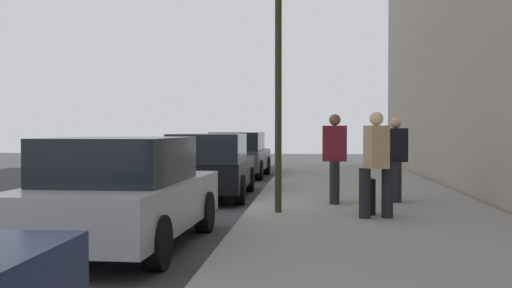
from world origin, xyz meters
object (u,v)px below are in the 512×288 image
object	(u,v)px
pedestrian_tan_coat	(376,161)
traffic_light_pole	(278,38)
rolling_suitcase	(368,196)
parked_car_silver	(123,193)
parked_car_charcoal	(238,155)
pedestrian_black_coat	(395,156)
parked_car_black	(209,166)
pedestrian_burgundy_coat	(335,156)

from	to	relation	value
pedestrian_tan_coat	traffic_light_pole	world-z (taller)	traffic_light_pole
rolling_suitcase	parked_car_silver	bearing A→B (deg)	126.46
parked_car_charcoal	pedestrian_black_coat	world-z (taller)	pedestrian_black_coat
parked_car_black	pedestrian_tan_coat	bearing A→B (deg)	-140.60
pedestrian_black_coat	traffic_light_pole	size ratio (longest dim) A/B	0.38
parked_car_silver	parked_car_charcoal	size ratio (longest dim) A/B	1.03
pedestrian_burgundy_coat	pedestrian_black_coat	size ratio (longest dim) A/B	1.03
parked_car_charcoal	pedestrian_black_coat	size ratio (longest dim) A/B	2.51
parked_car_charcoal	pedestrian_burgundy_coat	distance (m)	9.01
parked_car_charcoal	rolling_suitcase	bearing A→B (deg)	-161.30
parked_car_charcoal	traffic_light_pole	distance (m)	10.49
parked_car_silver	traffic_light_pole	bearing A→B (deg)	-35.71
pedestrian_tan_coat	parked_car_black	bearing A→B (deg)	39.40
parked_car_black	traffic_light_pole	bearing A→B (deg)	-153.43
parked_car_silver	pedestrian_black_coat	bearing A→B (deg)	-42.52
parked_car_charcoal	pedestrian_tan_coat	distance (m)	11.18
rolling_suitcase	pedestrian_tan_coat	bearing A→B (deg)	-169.09
pedestrian_burgundy_coat	traffic_light_pole	bearing A→B (deg)	145.16
parked_car_silver	pedestrian_black_coat	size ratio (longest dim) A/B	2.59
parked_car_black	pedestrian_black_coat	xyz separation A→B (m)	(-1.74, -4.11, 0.31)
parked_car_charcoal	pedestrian_black_coat	bearing A→B (deg)	-152.84
parked_car_black	pedestrian_tan_coat	xyz separation A→B (m)	(-4.23, -3.47, 0.33)
pedestrian_burgundy_coat	pedestrian_black_coat	xyz separation A→B (m)	(0.40, -1.24, -0.03)
parked_car_black	pedestrian_tan_coat	distance (m)	5.48
pedestrian_tan_coat	traffic_light_pole	distance (m)	2.76
parked_car_charcoal	pedestrian_tan_coat	bearing A→B (deg)	-161.62
parked_car_black	pedestrian_burgundy_coat	bearing A→B (deg)	-126.67
pedestrian_burgundy_coat	parked_car_silver	bearing A→B (deg)	144.60
pedestrian_black_coat	parked_car_black	bearing A→B (deg)	67.11
pedestrian_burgundy_coat	parked_car_charcoal	bearing A→B (deg)	18.93
parked_car_black	traffic_light_pole	xyz separation A→B (m)	(-3.64, -1.82, 2.47)
traffic_light_pole	rolling_suitcase	bearing A→B (deg)	-94.87
pedestrian_burgundy_coat	traffic_light_pole	xyz separation A→B (m)	(-1.51, 1.05, 2.13)
parked_car_silver	parked_car_charcoal	xyz separation A→B (m)	(12.77, -0.11, -0.00)
traffic_light_pole	pedestrian_tan_coat	bearing A→B (deg)	-109.58
pedestrian_burgundy_coat	pedestrian_black_coat	bearing A→B (deg)	-72.22
pedestrian_tan_coat	pedestrian_black_coat	bearing A→B (deg)	-14.37
parked_car_charcoal	pedestrian_black_coat	xyz separation A→B (m)	(-8.11, -4.16, 0.31)
parked_car_charcoal	rolling_suitcase	xyz separation A→B (m)	(-10.15, -3.44, -0.29)
pedestrian_burgundy_coat	pedestrian_black_coat	distance (m)	1.31
pedestrian_burgundy_coat	rolling_suitcase	world-z (taller)	pedestrian_burgundy_coat
parked_car_black	pedestrian_black_coat	world-z (taller)	pedestrian_black_coat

